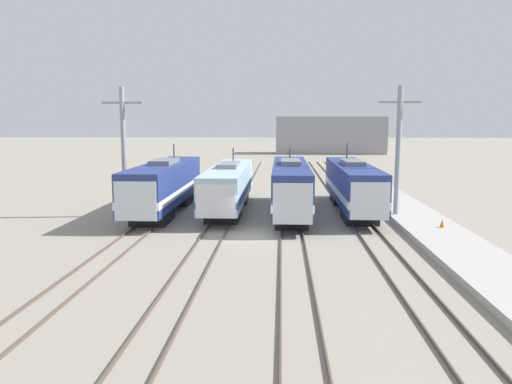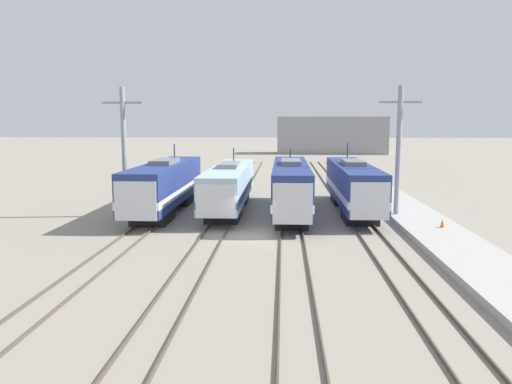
% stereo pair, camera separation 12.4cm
% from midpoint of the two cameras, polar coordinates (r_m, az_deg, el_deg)
% --- Properties ---
extents(ground_plane, '(400.00, 400.00, 0.00)m').
position_cam_midpoint_polar(ground_plane, '(32.48, -0.47, -5.07)').
color(ground_plane, gray).
extents(rail_pair_far_left, '(1.50, 120.00, 0.15)m').
position_cam_midpoint_polar(rail_pair_far_left, '(33.77, -13.58, -4.65)').
color(rail_pair_far_left, '#4C4238').
rests_on(rail_pair_far_left, ground_plane).
extents(rail_pair_center_left, '(1.51, 120.00, 0.15)m').
position_cam_midpoint_polar(rail_pair_center_left, '(32.71, -4.95, -4.87)').
color(rail_pair_center_left, '#4C4238').
rests_on(rail_pair_center_left, ground_plane).
extents(rail_pair_center_right, '(1.51, 120.00, 0.15)m').
position_cam_midpoint_polar(rail_pair_center_right, '(32.41, 4.04, -4.98)').
color(rail_pair_center_right, '#4C4238').
rests_on(rail_pair_center_right, ground_plane).
extents(rail_pair_far_right, '(1.50, 120.00, 0.15)m').
position_cam_midpoint_polar(rail_pair_far_right, '(32.91, 12.98, -4.96)').
color(rail_pair_far_right, '#4C4238').
rests_on(rail_pair_far_right, ground_plane).
extents(locomotive_far_left, '(3.06, 16.77, 5.41)m').
position_cam_midpoint_polar(locomotive_far_left, '(40.72, -10.63, 0.67)').
color(locomotive_far_left, black).
rests_on(locomotive_far_left, ground_plane).
extents(locomotive_center_left, '(2.96, 17.24, 4.99)m').
position_cam_midpoint_polar(locomotive_center_left, '(41.36, -3.25, 0.66)').
color(locomotive_center_left, '#232326').
rests_on(locomotive_center_left, ground_plane).
extents(locomotive_center_right, '(2.77, 17.21, 5.08)m').
position_cam_midpoint_polar(locomotive_center_right, '(39.35, 3.87, 0.56)').
color(locomotive_center_right, black).
rests_on(locomotive_center_right, ground_plane).
extents(locomotive_far_right, '(2.84, 16.99, 5.48)m').
position_cam_midpoint_polar(locomotive_far_right, '(41.29, 10.92, 0.69)').
color(locomotive_far_right, black).
rests_on(locomotive_far_right, ground_plane).
extents(catenary_tower_left, '(3.12, 0.39, 9.99)m').
position_cam_midpoint_polar(catenary_tower_left, '(39.90, -14.96, 4.65)').
color(catenary_tower_left, gray).
rests_on(catenary_tower_left, ground_plane).
extents(catenary_tower_right, '(3.12, 0.39, 9.99)m').
position_cam_midpoint_polar(catenary_tower_right, '(38.96, 15.85, 4.54)').
color(catenary_tower_right, gray).
rests_on(catenary_tower_right, ground_plane).
extents(platform, '(4.00, 120.00, 0.40)m').
position_cam_midpoint_polar(platform, '(33.92, 20.25, -4.66)').
color(platform, '#A8A59E').
rests_on(platform, ground_plane).
extents(traffic_cone, '(0.31, 0.31, 0.56)m').
position_cam_midpoint_polar(traffic_cone, '(35.43, 20.42, -3.34)').
color(traffic_cone, orange).
rests_on(traffic_cone, platform).
extents(depot_building, '(24.84, 9.07, 8.45)m').
position_cam_midpoint_polar(depot_building, '(117.57, 8.40, 6.45)').
color(depot_building, gray).
rests_on(depot_building, ground_plane).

